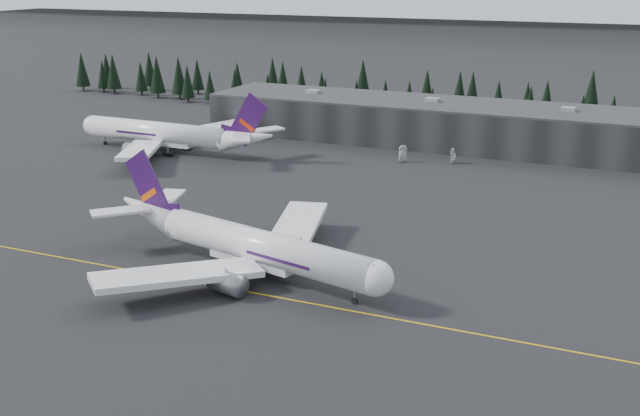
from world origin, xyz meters
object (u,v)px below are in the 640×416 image
at_px(gse_vehicle_a, 402,160).
at_px(terminal, 464,125).
at_px(jet_parked, 173,134).
at_px(gse_vehicle_b, 453,161).
at_px(jet_main, 243,243).

bearing_deg(gse_vehicle_a, terminal, 41.00).
bearing_deg(terminal, jet_parked, -148.79).
distance_m(terminal, gse_vehicle_b, 25.18).
height_order(terminal, gse_vehicle_a, terminal).
bearing_deg(terminal, jet_main, -94.27).
relative_size(jet_main, gse_vehicle_b, 14.62).
relative_size(terminal, jet_main, 2.56).
height_order(jet_main, gse_vehicle_a, jet_main).
relative_size(gse_vehicle_a, gse_vehicle_b, 1.10).
bearing_deg(jet_main, terminal, 98.94).
bearing_deg(jet_parked, jet_main, 132.59).
xyz_separation_m(terminal, jet_parked, (-74.09, -44.88, -0.86)).
bearing_deg(gse_vehicle_b, jet_parked, -75.51).
bearing_deg(gse_vehicle_a, jet_main, -119.80).
xyz_separation_m(gse_vehicle_a, gse_vehicle_b, (13.31, 4.02, 0.07)).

